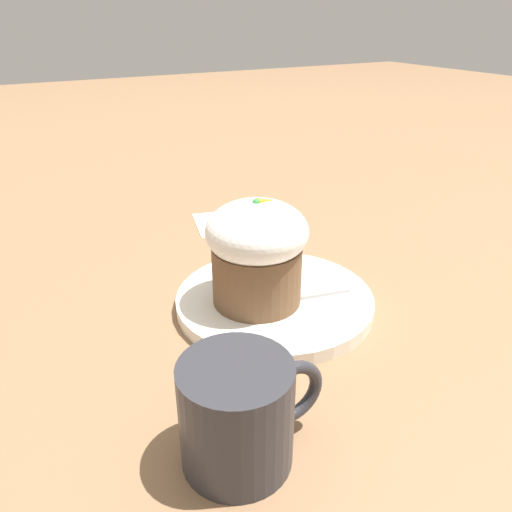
{
  "coord_description": "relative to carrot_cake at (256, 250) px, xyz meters",
  "views": [
    {
      "loc": [
        -0.23,
        -0.38,
        0.28
      ],
      "look_at": [
        -0.02,
        0.0,
        0.06
      ],
      "focal_mm": 35.0,
      "sensor_mm": 36.0,
      "label": 1
    }
  ],
  "objects": [
    {
      "name": "dessert_plate",
      "position": [
        0.02,
        -0.0,
        -0.06
      ],
      "size": [
        0.2,
        0.2,
        0.01
      ],
      "color": "white",
      "rests_on": "ground_plane"
    },
    {
      "name": "coffee_cup",
      "position": [
        -0.1,
        -0.16,
        -0.03
      ],
      "size": [
        0.11,
        0.08,
        0.08
      ],
      "color": "#2D2D33",
      "rests_on": "ground_plane"
    },
    {
      "name": "spoon",
      "position": [
        0.02,
        -0.02,
        -0.05
      ],
      "size": [
        0.11,
        0.04,
        0.01
      ],
      "color": "#B7B7BC",
      "rests_on": "dessert_plate"
    },
    {
      "name": "paper_napkin",
      "position": [
        0.09,
        0.22,
        -0.07
      ],
      "size": [
        0.12,
        0.11,
        0.0
      ],
      "color": "white",
      "rests_on": "ground_plane"
    },
    {
      "name": "ground_plane",
      "position": [
        0.02,
        -0.0,
        -0.07
      ],
      "size": [
        4.0,
        4.0,
        0.0
      ],
      "primitive_type": "plane",
      "color": "#846042"
    },
    {
      "name": "carrot_cake",
      "position": [
        0.0,
        0.0,
        0.0
      ],
      "size": [
        0.1,
        0.1,
        0.11
      ],
      "color": "brown",
      "rests_on": "dessert_plate"
    }
  ]
}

